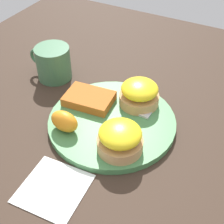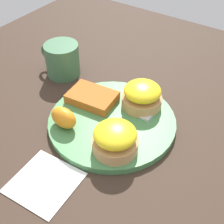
% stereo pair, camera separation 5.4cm
% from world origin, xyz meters
% --- Properties ---
extents(ground_plane, '(1.10, 1.10, 0.00)m').
position_xyz_m(ground_plane, '(0.00, 0.00, 0.00)').
color(ground_plane, '#38281E').
extents(plate, '(0.27, 0.27, 0.01)m').
position_xyz_m(plate, '(0.00, 0.00, 0.01)').
color(plate, '#47844C').
rests_on(plate, ground_plane).
extents(sandwich_benedict_left, '(0.09, 0.09, 0.06)m').
position_xyz_m(sandwich_benedict_left, '(-0.05, 0.06, 0.04)').
color(sandwich_benedict_left, tan).
rests_on(sandwich_benedict_left, plate).
extents(sandwich_benedict_right, '(0.09, 0.09, 0.06)m').
position_xyz_m(sandwich_benedict_right, '(-0.03, -0.07, 0.04)').
color(sandwich_benedict_right, tan).
rests_on(sandwich_benedict_right, plate).
extents(hashbrown_patty, '(0.11, 0.08, 0.02)m').
position_xyz_m(hashbrown_patty, '(0.07, -0.03, 0.02)').
color(hashbrown_patty, '#B35D22').
rests_on(hashbrown_patty, plate).
extents(orange_wedge, '(0.06, 0.04, 0.04)m').
position_xyz_m(orange_wedge, '(0.07, 0.07, 0.04)').
color(orange_wedge, orange).
rests_on(orange_wedge, plate).
extents(fork, '(0.20, 0.02, 0.00)m').
position_xyz_m(fork, '(0.02, -0.05, 0.02)').
color(fork, silver).
rests_on(fork, plate).
extents(cup, '(0.11, 0.08, 0.08)m').
position_xyz_m(cup, '(0.21, -0.09, 0.04)').
color(cup, '#42704C').
rests_on(cup, ground_plane).
extents(napkin, '(0.12, 0.12, 0.00)m').
position_xyz_m(napkin, '(0.01, 0.19, 0.00)').
color(napkin, white).
rests_on(napkin, ground_plane).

